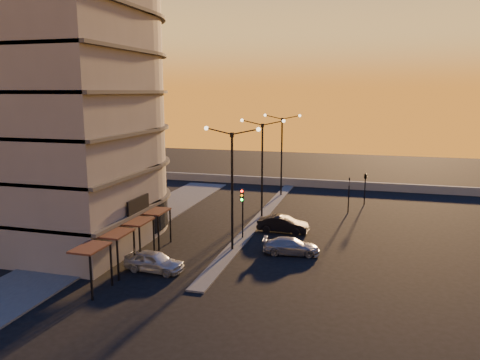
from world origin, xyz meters
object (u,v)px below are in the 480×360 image
object	(u,v)px
streetlamp_mid	(262,160)
car_hatchback	(154,261)
car_sedan	(283,224)
car_wagon	(291,246)
traffic_light_main	(242,205)

from	to	relation	value
streetlamp_mid	car_hatchback	size ratio (longest dim) A/B	2.30
car_sedan	car_wagon	world-z (taller)	car_sedan
streetlamp_mid	car_wagon	distance (m)	11.68
traffic_light_main	car_wagon	bearing A→B (deg)	-28.39
streetlamp_mid	car_wagon	world-z (taller)	streetlamp_mid
car_sedan	car_wagon	xyz separation A→B (m)	(1.63, -5.29, -0.11)
streetlamp_mid	traffic_light_main	size ratio (longest dim) A/B	2.24
car_wagon	car_hatchback	bearing A→B (deg)	117.92
streetlamp_mid	car_hatchback	world-z (taller)	streetlamp_mid
traffic_light_main	car_wagon	distance (m)	5.60
car_hatchback	car_sedan	distance (m)	13.10
traffic_light_main	car_hatchback	distance (m)	9.48
streetlamp_mid	car_sedan	bearing A→B (deg)	-56.11
streetlamp_mid	car_sedan	distance (m)	7.08
streetlamp_mid	car_wagon	size ratio (longest dim) A/B	2.25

